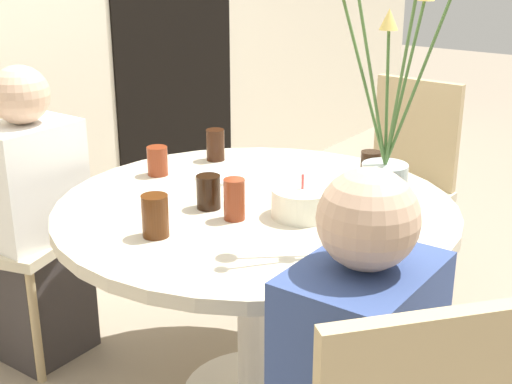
{
  "coord_description": "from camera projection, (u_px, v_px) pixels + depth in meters",
  "views": [
    {
      "loc": [
        -1.68,
        -1.2,
        1.51
      ],
      "look_at": [
        0.0,
        0.0,
        0.76
      ],
      "focal_mm": 50.0,
      "sensor_mm": 36.0,
      "label": 1
    }
  ],
  "objects": [
    {
      "name": "doorway_panel",
      "position": [
        176.0,
        32.0,
        3.71
      ],
      "size": [
        0.9,
        0.01,
        2.05
      ],
      "color": "black",
      "rests_on": "ground_plane"
    },
    {
      "name": "dining_table",
      "position": [
        256.0,
        241.0,
        2.26
      ],
      "size": [
        1.25,
        1.25,
        0.72
      ],
      "color": "beige",
      "rests_on": "ground_plane"
    },
    {
      "name": "chair_far_back",
      "position": [
        402.0,
        177.0,
        3.02
      ],
      "size": [
        0.42,
        0.42,
        0.94
      ],
      "rotation": [
        0.0,
        0.0,
        4.67
      ],
      "color": "beige",
      "rests_on": "ground_plane"
    },
    {
      "name": "birthday_cake",
      "position": [
        303.0,
        202.0,
        2.11
      ],
      "size": [
        0.18,
        0.18,
        0.13
      ],
      "color": "white",
      "rests_on": "dining_table"
    },
    {
      "name": "flower_vase",
      "position": [
        383.0,
        167.0,
        1.84
      ],
      "size": [
        0.18,
        0.32,
        0.76
      ],
      "color": "#B2C6C1",
      "rests_on": "dining_table"
    },
    {
      "name": "side_plate",
      "position": [
        222.0,
        176.0,
        2.45
      ],
      "size": [
        0.18,
        0.18,
        0.01
      ],
      "color": "white",
      "rests_on": "dining_table"
    },
    {
      "name": "drink_glass_0",
      "position": [
        208.0,
        192.0,
        2.17
      ],
      "size": [
        0.07,
        0.07,
        0.1
      ],
      "color": "black",
      "rests_on": "dining_table"
    },
    {
      "name": "drink_glass_1",
      "position": [
        157.0,
        161.0,
        2.47
      ],
      "size": [
        0.07,
        0.07,
        0.1
      ],
      "color": "maroon",
      "rests_on": "dining_table"
    },
    {
      "name": "drink_glass_2",
      "position": [
        370.0,
        170.0,
        2.32
      ],
      "size": [
        0.07,
        0.07,
        0.13
      ],
      "color": "black",
      "rests_on": "dining_table"
    },
    {
      "name": "drink_glass_3",
      "position": [
        155.0,
        216.0,
        1.96
      ],
      "size": [
        0.07,
        0.07,
        0.12
      ],
      "color": "#51280F",
      "rests_on": "dining_table"
    },
    {
      "name": "drink_glass_4",
      "position": [
        215.0,
        145.0,
        2.63
      ],
      "size": [
        0.07,
        0.07,
        0.12
      ],
      "color": "#33190C",
      "rests_on": "dining_table"
    },
    {
      "name": "drink_glass_5",
      "position": [
        234.0,
        199.0,
        2.08
      ],
      "size": [
        0.06,
        0.06,
        0.12
      ],
      "color": "maroon",
      "rests_on": "dining_table"
    },
    {
      "name": "person_woman",
      "position": [
        35.0,
        227.0,
        2.56
      ],
      "size": [
        0.34,
        0.24,
        1.1
      ],
      "color": "#383333",
      "rests_on": "ground_plane"
    }
  ]
}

